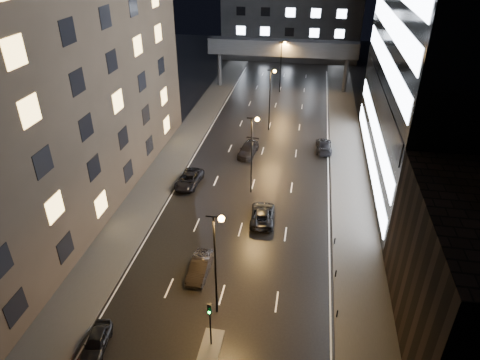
{
  "coord_description": "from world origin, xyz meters",
  "views": [
    {
      "loc": [
        6.41,
        -17.63,
        28.47
      ],
      "look_at": [
        -0.72,
        23.98,
        4.0
      ],
      "focal_mm": 32.0,
      "sensor_mm": 36.0,
      "label": 1
    }
  ],
  "objects_px": {
    "car_away_b": "(200,267)",
    "car_toward_a": "(262,214)",
    "car_toward_b": "(324,146)",
    "car_away_a": "(96,342)",
    "car_away_d": "(248,149)",
    "car_away_c": "(189,179)"
  },
  "relations": [
    {
      "from": "car_away_b",
      "to": "car_toward_a",
      "type": "relative_size",
      "value": 0.87
    },
    {
      "from": "car_toward_b",
      "to": "car_away_b",
      "type": "bearing_deg",
      "value": 66.15
    },
    {
      "from": "car_toward_a",
      "to": "car_toward_b",
      "type": "height_order",
      "value": "car_toward_b"
    },
    {
      "from": "car_away_a",
      "to": "car_toward_a",
      "type": "xyz_separation_m",
      "value": [
        10.69,
        19.49,
        0.08
      ]
    },
    {
      "from": "car_away_d",
      "to": "car_away_a",
      "type": "bearing_deg",
      "value": -94.33
    },
    {
      "from": "car_away_b",
      "to": "car_away_d",
      "type": "bearing_deg",
      "value": 88.97
    },
    {
      "from": "car_away_b",
      "to": "car_away_c",
      "type": "distance_m",
      "value": 17.01
    },
    {
      "from": "car_away_c",
      "to": "car_away_d",
      "type": "bearing_deg",
      "value": 62.33
    },
    {
      "from": "car_away_a",
      "to": "car_away_b",
      "type": "relative_size",
      "value": 0.84
    },
    {
      "from": "car_away_b",
      "to": "car_away_c",
      "type": "relative_size",
      "value": 0.86
    },
    {
      "from": "car_away_d",
      "to": "car_away_c",
      "type": "bearing_deg",
      "value": -115.89
    },
    {
      "from": "car_away_b",
      "to": "car_toward_b",
      "type": "xyz_separation_m",
      "value": [
        11.64,
        29.28,
        0.01
      ]
    },
    {
      "from": "car_away_c",
      "to": "car_toward_b",
      "type": "bearing_deg",
      "value": 41.8
    },
    {
      "from": "car_away_a",
      "to": "car_away_c",
      "type": "xyz_separation_m",
      "value": [
        0.33,
        25.74,
        0.09
      ]
    },
    {
      "from": "car_away_a",
      "to": "car_away_b",
      "type": "xyz_separation_m",
      "value": [
        5.88,
        9.66,
        0.1
      ]
    },
    {
      "from": "car_away_a",
      "to": "car_away_c",
      "type": "distance_m",
      "value": 25.74
    },
    {
      "from": "car_away_c",
      "to": "car_toward_a",
      "type": "relative_size",
      "value": 1.01
    },
    {
      "from": "car_away_a",
      "to": "car_away_c",
      "type": "bearing_deg",
      "value": 82.01
    },
    {
      "from": "car_away_b",
      "to": "car_toward_a",
      "type": "bearing_deg",
      "value": 64.4
    },
    {
      "from": "car_away_d",
      "to": "car_toward_a",
      "type": "xyz_separation_m",
      "value": [
        4.13,
        -16.24,
        -0.03
      ]
    },
    {
      "from": "car_away_d",
      "to": "car_toward_a",
      "type": "relative_size",
      "value": 0.99
    },
    {
      "from": "car_away_d",
      "to": "car_toward_a",
      "type": "distance_m",
      "value": 16.75
    }
  ]
}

